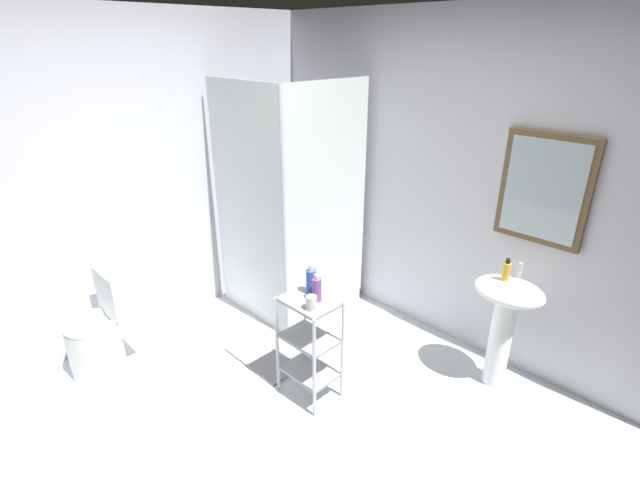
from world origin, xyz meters
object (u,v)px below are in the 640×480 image
Objects in this scene: hand_soap_bottle at (506,271)px; bath_mat at (268,355)px; storage_cart at (309,340)px; shampoo_bottle_blue at (311,281)px; conditioner_bottle_purple at (317,289)px; rinse_cup at (311,303)px; pedestal_sink at (505,313)px; toilet at (101,332)px; shower_stall at (291,260)px.

bath_mat is at bearing -143.65° from hand_soap_bottle.
shampoo_bottle_blue is (-0.06, 0.08, 0.39)m from storage_cart.
hand_soap_bottle is 0.74× the size of shampoo_bottle_blue.
storage_cart is 3.99× the size of conditioner_bottle_purple.
rinse_cup is 0.15× the size of bath_mat.
storage_cart is at bearing -129.85° from pedestal_sink.
conditioner_bottle_purple reaches higher than bath_mat.
hand_soap_bottle is 1.30m from rinse_cup.
rinse_cup is (-0.71, -1.08, -0.09)m from hand_soap_bottle.
conditioner_bottle_purple is (1.29, 0.93, 0.51)m from toilet.
storage_cart is 0.39m from conditioner_bottle_purple.
hand_soap_bottle is at bearing 51.91° from conditioner_bottle_purple.
storage_cart reaches higher than bath_mat.
shampoo_bottle_blue is at bearing -133.93° from pedestal_sink.
shampoo_bottle_blue is at bearing -33.91° from shower_stall.
conditioner_bottle_purple is at bearing 118.91° from rinse_cup.
shower_stall is at bearing 147.01° from conditioner_bottle_purple.
shower_stall is 1.32m from rinse_cup.
shampoo_bottle_blue reaches higher than bath_mat.
toilet is at bearing -137.15° from hand_soap_bottle.
hand_soap_bottle reaches higher than storage_cart.
bath_mat is at bearing 174.92° from storage_cart.
shower_stall is at bearing -169.49° from pedestal_sink.
conditioner_bottle_purple reaches higher than toilet.
hand_soap_bottle reaches higher than pedestal_sink.
storage_cart is at bearing -130.79° from conditioner_bottle_purple.
shampoo_bottle_blue is 1.13× the size of conditioner_bottle_purple.
bath_mat is (0.74, 0.94, -0.31)m from toilet.
toilet is 8.31× the size of rinse_cup.
storage_cart is at bearing -35.38° from shower_stall.
storage_cart is (-0.84, -1.01, -0.14)m from pedestal_sink.
hand_soap_bottle is 1.28m from shampoo_bottle_blue.
shampoo_bottle_blue is 0.94m from bath_mat.
toilet is at bearing -100.98° from shower_stall.
shower_stall is 10.79× the size of conditioner_bottle_purple.
pedestal_sink is 1.07× the size of toilet.
pedestal_sink reaches higher than storage_cart.
shower_stall is at bearing -169.02° from hand_soap_bottle.
pedestal_sink is at bearing 50.15° from storage_cart.
bath_mat is at bearing 51.79° from toilet.
bath_mat is (0.44, -0.63, -0.45)m from shower_stall.
shampoo_bottle_blue reaches higher than conditioner_bottle_purple.
shampoo_bottle_blue is at bearing 127.55° from storage_cart.
shower_stall is 1.17m from storage_cart.
hand_soap_bottle is 1.25m from conditioner_bottle_purple.
conditioner_bottle_purple is 0.12m from rinse_cup.
hand_soap_bottle is at bearing 36.35° from bath_mat.
toilet is (-2.11, -1.91, -0.26)m from pedestal_sink.
shower_stall reaches higher than pedestal_sink.
conditioner_bottle_purple reaches higher than pedestal_sink.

